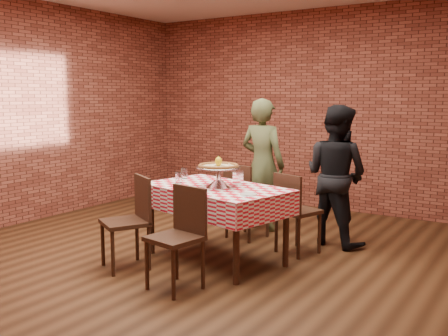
{
  "coord_description": "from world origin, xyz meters",
  "views": [
    {
      "loc": [
        3.01,
        -4.02,
        1.65
      ],
      "look_at": [
        0.27,
        0.21,
        0.94
      ],
      "focal_mm": 40.74,
      "sensor_mm": 36.0,
      "label": 1
    }
  ],
  "objects_px": {
    "water_glass_right": "(184,173)",
    "pizza": "(218,167)",
    "water_glass_left": "(179,178)",
    "condiment_caddy": "(238,177)",
    "diner_olive": "(263,165)",
    "pizza_stand": "(219,177)",
    "diner_black": "(336,175)",
    "chair_far_left": "(247,201)",
    "chair_near_right": "(175,240)",
    "chair_near_left": "(125,223)",
    "table": "(216,224)",
    "chair_far_right": "(298,213)"
  },
  "relations": [
    {
      "from": "condiment_caddy",
      "to": "chair_near_right",
      "type": "relative_size",
      "value": 0.15
    },
    {
      "from": "water_glass_right",
      "to": "chair_far_left",
      "type": "bearing_deg",
      "value": 58.25
    },
    {
      "from": "pizza_stand",
      "to": "chair_far_left",
      "type": "distance_m",
      "value": 1.01
    },
    {
      "from": "table",
      "to": "chair_near_right",
      "type": "distance_m",
      "value": 0.87
    },
    {
      "from": "chair_far_left",
      "to": "diner_olive",
      "type": "xyz_separation_m",
      "value": [
        -0.05,
        0.45,
        0.37
      ]
    },
    {
      "from": "condiment_caddy",
      "to": "chair_far_left",
      "type": "xyz_separation_m",
      "value": [
        -0.24,
        0.6,
        -0.39
      ]
    },
    {
      "from": "pizza",
      "to": "chair_near_right",
      "type": "distance_m",
      "value": 1.0
    },
    {
      "from": "table",
      "to": "chair_near_left",
      "type": "height_order",
      "value": "chair_near_left"
    },
    {
      "from": "pizza_stand",
      "to": "water_glass_left",
      "type": "height_order",
      "value": "pizza_stand"
    },
    {
      "from": "pizza",
      "to": "water_glass_right",
      "type": "bearing_deg",
      "value": 159.16
    },
    {
      "from": "pizza_stand",
      "to": "chair_near_left",
      "type": "xyz_separation_m",
      "value": [
        -0.64,
        -0.67,
        -0.41
      ]
    },
    {
      "from": "diner_black",
      "to": "pizza_stand",
      "type": "bearing_deg",
      "value": 71.58
    },
    {
      "from": "water_glass_left",
      "to": "pizza",
      "type": "bearing_deg",
      "value": 3.51
    },
    {
      "from": "pizza",
      "to": "water_glass_left",
      "type": "distance_m",
      "value": 0.5
    },
    {
      "from": "chair_near_right",
      "to": "chair_far_right",
      "type": "relative_size",
      "value": 1.02
    },
    {
      "from": "water_glass_left",
      "to": "water_glass_right",
      "type": "bearing_deg",
      "value": 115.93
    },
    {
      "from": "pizza",
      "to": "water_glass_right",
      "type": "relative_size",
      "value": 3.65
    },
    {
      "from": "water_glass_left",
      "to": "water_glass_right",
      "type": "relative_size",
      "value": 1.0
    },
    {
      "from": "chair_far_right",
      "to": "diner_olive",
      "type": "distance_m",
      "value": 1.1
    },
    {
      "from": "water_glass_left",
      "to": "diner_black",
      "type": "relative_size",
      "value": 0.07
    },
    {
      "from": "chair_near_right",
      "to": "chair_far_right",
      "type": "xyz_separation_m",
      "value": [
        0.45,
        1.52,
        -0.01
      ]
    },
    {
      "from": "pizza_stand",
      "to": "condiment_caddy",
      "type": "height_order",
      "value": "pizza_stand"
    },
    {
      "from": "pizza",
      "to": "chair_far_left",
      "type": "relative_size",
      "value": 0.46
    },
    {
      "from": "water_glass_right",
      "to": "chair_near_right",
      "type": "relative_size",
      "value": 0.13
    },
    {
      "from": "water_glass_left",
      "to": "chair_far_right",
      "type": "distance_m",
      "value": 1.31
    },
    {
      "from": "pizza",
      "to": "chair_far_right",
      "type": "bearing_deg",
      "value": 50.74
    },
    {
      "from": "water_glass_right",
      "to": "diner_olive",
      "type": "xyz_separation_m",
      "value": [
        0.37,
        1.11,
        -0.0
      ]
    },
    {
      "from": "water_glass_right",
      "to": "diner_black",
      "type": "distance_m",
      "value": 1.68
    },
    {
      "from": "pizza",
      "to": "water_glass_left",
      "type": "height_order",
      "value": "pizza"
    },
    {
      "from": "water_glass_left",
      "to": "diner_black",
      "type": "bearing_deg",
      "value": 45.29
    },
    {
      "from": "pizza_stand",
      "to": "chair_far_right",
      "type": "height_order",
      "value": "pizza_stand"
    },
    {
      "from": "condiment_caddy",
      "to": "diner_olive",
      "type": "xyz_separation_m",
      "value": [
        -0.28,
        1.05,
        -0.01
      ]
    },
    {
      "from": "diner_olive",
      "to": "diner_black",
      "type": "bearing_deg",
      "value": 175.84
    },
    {
      "from": "condiment_caddy",
      "to": "table",
      "type": "bearing_deg",
      "value": -72.79
    },
    {
      "from": "chair_near_left",
      "to": "chair_near_right",
      "type": "distance_m",
      "value": 0.76
    },
    {
      "from": "water_glass_right",
      "to": "diner_black",
      "type": "xyz_separation_m",
      "value": [
        1.36,
        0.99,
        -0.03
      ]
    },
    {
      "from": "table",
      "to": "diner_olive",
      "type": "relative_size",
      "value": 0.87
    },
    {
      "from": "chair_near_right",
      "to": "condiment_caddy",
      "type": "bearing_deg",
      "value": 102.74
    },
    {
      "from": "chair_far_left",
      "to": "chair_far_right",
      "type": "bearing_deg",
      "value": 172.93
    },
    {
      "from": "table",
      "to": "water_glass_right",
      "type": "relative_size",
      "value": 12.76
    },
    {
      "from": "condiment_caddy",
      "to": "diner_black",
      "type": "xyz_separation_m",
      "value": [
        0.71,
        0.93,
        -0.05
      ]
    },
    {
      "from": "pizza_stand",
      "to": "chair_far_right",
      "type": "xyz_separation_m",
      "value": [
        0.56,
        0.68,
        -0.43
      ]
    },
    {
      "from": "pizza",
      "to": "chair_far_right",
      "type": "xyz_separation_m",
      "value": [
        0.56,
        0.68,
        -0.53
      ]
    },
    {
      "from": "pizza",
      "to": "diner_black",
      "type": "distance_m",
      "value": 1.45
    },
    {
      "from": "pizza_stand",
      "to": "diner_olive",
      "type": "bearing_deg",
      "value": 100.0
    },
    {
      "from": "table",
      "to": "diner_olive",
      "type": "bearing_deg",
      "value": 98.34
    },
    {
      "from": "water_glass_right",
      "to": "pizza",
      "type": "bearing_deg",
      "value": -20.84
    },
    {
      "from": "chair_far_left",
      "to": "diner_olive",
      "type": "distance_m",
      "value": 0.59
    },
    {
      "from": "pizza",
      "to": "chair_near_left",
      "type": "xyz_separation_m",
      "value": [
        -0.64,
        -0.67,
        -0.52
      ]
    },
    {
      "from": "pizza_stand",
      "to": "diner_black",
      "type": "relative_size",
      "value": 0.29
    }
  ]
}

